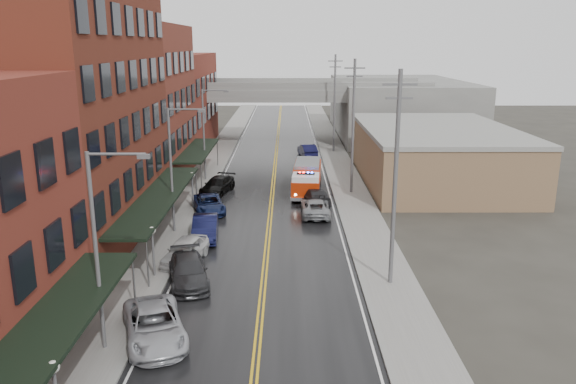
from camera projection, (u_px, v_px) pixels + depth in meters
name	position (u px, v px, depth m)	size (l,w,h in m)	color
road	(271.00, 209.00, 46.35)	(11.00, 160.00, 0.02)	black
sidewalk_left	(183.00, 208.00, 46.32)	(3.00, 160.00, 0.15)	slate
sidewalk_right	(359.00, 208.00, 46.34)	(3.00, 160.00, 0.15)	slate
curb_left	(202.00, 208.00, 46.32)	(0.30, 160.00, 0.15)	gray
curb_right	(339.00, 208.00, 46.34)	(0.30, 160.00, 0.15)	gray
brick_building_b	(67.00, 110.00, 37.25)	(9.00, 20.00, 18.00)	#5B2018
brick_building_c	(137.00, 105.00, 54.55)	(9.00, 15.00, 15.00)	maroon
brick_building_far	(173.00, 102.00, 71.85)	(9.00, 20.00, 12.00)	maroon
tan_building	(435.00, 156.00, 55.40)	(14.00, 22.00, 5.00)	#825D46
right_far_block	(398.00, 107.00, 84.02)	(18.00, 30.00, 8.00)	slate
awning_0	(45.00, 334.00, 20.44)	(2.60, 16.00, 3.09)	black
awning_1	(159.00, 197.00, 38.81)	(2.60, 18.00, 3.09)	black
awning_2	(198.00, 150.00, 55.72)	(2.60, 13.00, 3.09)	black
globe_lamp_0	(55.00, 383.00, 18.68)	(0.44, 0.44, 3.12)	#59595B
globe_lamp_1	(152.00, 240.00, 32.22)	(0.44, 0.44, 3.12)	#59595B
globe_lamp_2	(192.00, 182.00, 45.75)	(0.44, 0.44, 3.12)	#59595B
street_lamp_0	(101.00, 240.00, 23.75)	(2.64, 0.22, 9.00)	#59595B
street_lamp_1	(174.00, 163.00, 39.21)	(2.64, 0.22, 9.00)	#59595B
street_lamp_2	(206.00, 129.00, 54.68)	(2.64, 0.22, 9.00)	#59595B
utility_pole_0	(395.00, 177.00, 30.25)	(1.80, 0.24, 12.00)	#59595B
utility_pole_1	(353.00, 125.00, 49.58)	(1.80, 0.24, 12.00)	#59595B
utility_pole_2	(335.00, 102.00, 68.91)	(1.80, 0.24, 12.00)	#59595B
overpass	(277.00, 99.00, 75.75)	(40.00, 10.00, 7.50)	slate
fire_truck	(307.00, 178.00, 50.70)	(3.52, 7.77, 2.77)	#A82507
parked_car_left_2	(154.00, 325.00, 25.67)	(2.56, 5.54, 1.54)	#AAADB3
parked_car_left_3	(188.00, 271.00, 31.83)	(2.09, 5.14, 1.49)	#2A2B2D
parked_car_left_4	(185.00, 251.00, 34.88)	(1.84, 4.57, 1.56)	silver
parked_car_left_5	(205.00, 228.00, 39.18)	(1.68, 4.82, 1.59)	black
parked_car_left_6	(209.00, 204.00, 45.31)	(2.30, 4.98, 1.38)	#111C43
parked_car_left_7	(217.00, 185.00, 51.09)	(2.05, 5.03, 1.46)	black
parked_car_right_0	(315.00, 207.00, 44.44)	(2.25, 4.87, 1.35)	gray
parked_car_right_1	(313.00, 196.00, 47.71)	(2.02, 4.97, 1.44)	black
parked_car_right_2	(309.00, 168.00, 57.93)	(1.88, 4.67, 1.59)	silver
parked_car_right_3	(307.00, 150.00, 67.62)	(1.65, 4.73, 1.56)	black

